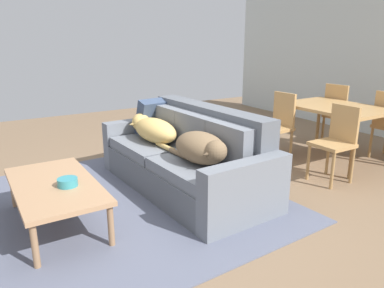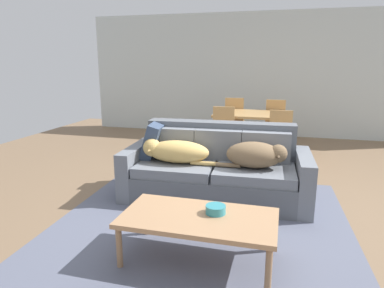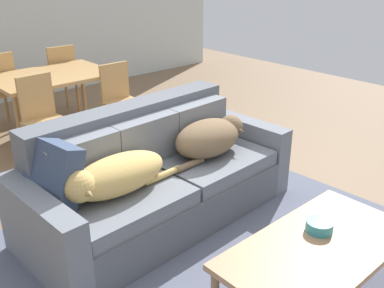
{
  "view_description": "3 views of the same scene",
  "coord_description": "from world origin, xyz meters",
  "px_view_note": "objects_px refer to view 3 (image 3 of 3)",
  "views": [
    {
      "loc": [
        3.07,
        -1.95,
        1.62
      ],
      "look_at": [
        -0.13,
        0.05,
        0.52
      ],
      "focal_mm": 34.35,
      "sensor_mm": 36.0,
      "label": 1
    },
    {
      "loc": [
        0.55,
        -3.93,
        1.64
      ],
      "look_at": [
        -0.44,
        -0.27,
        0.73
      ],
      "focal_mm": 32.07,
      "sensor_mm": 36.0,
      "label": 2
    },
    {
      "loc": [
        -2.11,
        -2.51,
        2.0
      ],
      "look_at": [
        -0.0,
        -0.17,
        0.65
      ],
      "focal_mm": 41.36,
      "sensor_mm": 36.0,
      "label": 3
    }
  ],
  "objects_px": {
    "dining_chair_near_left": "(43,116)",
    "bowl_on_coffee_table": "(319,226)",
    "dog_on_left_cushion": "(114,176)",
    "throw_pillow_by_left_arm": "(52,174)",
    "couch": "(155,178)",
    "dining_chair_near_right": "(121,98)",
    "dog_on_right_cushion": "(210,137)",
    "dining_chair_far_right": "(60,77)",
    "coffee_table": "(318,250)",
    "dining_table": "(52,80)"
  },
  "relations": [
    {
      "from": "couch",
      "to": "bowl_on_coffee_table",
      "type": "xyz_separation_m",
      "value": [
        0.25,
        -1.35,
        0.1
      ]
    },
    {
      "from": "dog_on_left_cushion",
      "to": "dog_on_right_cushion",
      "type": "bearing_deg",
      "value": 0.07
    },
    {
      "from": "couch",
      "to": "coffee_table",
      "type": "bearing_deg",
      "value": -87.3
    },
    {
      "from": "dog_on_right_cushion",
      "to": "coffee_table",
      "type": "relative_size",
      "value": 0.62
    },
    {
      "from": "throw_pillow_by_left_arm",
      "to": "coffee_table",
      "type": "distance_m",
      "value": 1.77
    },
    {
      "from": "dining_chair_near_left",
      "to": "dining_table",
      "type": "bearing_deg",
      "value": 53.95
    },
    {
      "from": "dining_chair_near_right",
      "to": "bowl_on_coffee_table",
      "type": "bearing_deg",
      "value": -98.64
    },
    {
      "from": "couch",
      "to": "dog_on_left_cushion",
      "type": "height_order",
      "value": "couch"
    },
    {
      "from": "couch",
      "to": "dining_chair_near_right",
      "type": "height_order",
      "value": "couch"
    },
    {
      "from": "dining_chair_near_left",
      "to": "dining_chair_near_right",
      "type": "xyz_separation_m",
      "value": [
        0.93,
        0.01,
        -0.01
      ]
    },
    {
      "from": "coffee_table",
      "to": "dining_chair_far_right",
      "type": "relative_size",
      "value": 1.36
    },
    {
      "from": "couch",
      "to": "dining_chair_near_right",
      "type": "relative_size",
      "value": 2.54
    },
    {
      "from": "dog_on_right_cushion",
      "to": "dining_chair_far_right",
      "type": "relative_size",
      "value": 0.85
    },
    {
      "from": "dog_on_left_cushion",
      "to": "throw_pillow_by_left_arm",
      "type": "height_order",
      "value": "throw_pillow_by_left_arm"
    },
    {
      "from": "dog_on_left_cushion",
      "to": "dining_table",
      "type": "relative_size",
      "value": 0.73
    },
    {
      "from": "bowl_on_coffee_table",
      "to": "throw_pillow_by_left_arm",
      "type": "bearing_deg",
      "value": 128.64
    },
    {
      "from": "dining_table",
      "to": "dining_chair_far_right",
      "type": "distance_m",
      "value": 0.76
    },
    {
      "from": "dining_chair_near_right",
      "to": "couch",
      "type": "bearing_deg",
      "value": -114.31
    },
    {
      "from": "dining_table",
      "to": "dining_chair_near_left",
      "type": "distance_m",
      "value": 0.77
    },
    {
      "from": "couch",
      "to": "coffee_table",
      "type": "height_order",
      "value": "couch"
    },
    {
      "from": "dining_chair_far_right",
      "to": "throw_pillow_by_left_arm",
      "type": "bearing_deg",
      "value": 64.63
    },
    {
      "from": "dog_on_right_cushion",
      "to": "couch",
      "type": "bearing_deg",
      "value": 162.04
    },
    {
      "from": "coffee_table",
      "to": "couch",
      "type": "bearing_deg",
      "value": 95.16
    },
    {
      "from": "coffee_table",
      "to": "dining_chair_near_right",
      "type": "xyz_separation_m",
      "value": [
        0.59,
        3.0,
        0.13
      ]
    },
    {
      "from": "dog_on_right_cushion",
      "to": "dining_chair_near_right",
      "type": "bearing_deg",
      "value": 79.57
    },
    {
      "from": "dining_chair_far_right",
      "to": "dining_chair_near_left",
      "type": "bearing_deg",
      "value": 59.0
    },
    {
      "from": "dining_chair_near_left",
      "to": "bowl_on_coffee_table",
      "type": "bearing_deg",
      "value": -83.39
    },
    {
      "from": "dog_on_right_cushion",
      "to": "coffee_table",
      "type": "distance_m",
      "value": 1.37
    },
    {
      "from": "throw_pillow_by_left_arm",
      "to": "dining_chair_near_left",
      "type": "bearing_deg",
      "value": 67.73
    },
    {
      "from": "dining_chair_far_right",
      "to": "coffee_table",
      "type": "bearing_deg",
      "value": 85.55
    },
    {
      "from": "couch",
      "to": "throw_pillow_by_left_arm",
      "type": "distance_m",
      "value": 0.9
    },
    {
      "from": "dining_chair_near_left",
      "to": "dining_chair_far_right",
      "type": "distance_m",
      "value": 1.5
    },
    {
      "from": "couch",
      "to": "dog_on_right_cushion",
      "type": "relative_size",
      "value": 2.82
    },
    {
      "from": "dog_on_right_cushion",
      "to": "dining_chair_near_left",
      "type": "height_order",
      "value": "dining_chair_near_left"
    },
    {
      "from": "dog_on_right_cushion",
      "to": "bowl_on_coffee_table",
      "type": "distance_m",
      "value": 1.25
    },
    {
      "from": "couch",
      "to": "dog_on_right_cushion",
      "type": "bearing_deg",
      "value": -17.96
    },
    {
      "from": "bowl_on_coffee_table",
      "to": "dining_chair_far_right",
      "type": "bearing_deg",
      "value": 85.14
    },
    {
      "from": "couch",
      "to": "throw_pillow_by_left_arm",
      "type": "xyz_separation_m",
      "value": [
        -0.84,
        0.02,
        0.32
      ]
    },
    {
      "from": "throw_pillow_by_left_arm",
      "to": "dining_chair_far_right",
      "type": "xyz_separation_m",
      "value": [
        1.45,
        2.8,
        -0.14
      ]
    },
    {
      "from": "bowl_on_coffee_table",
      "to": "dining_table",
      "type": "distance_m",
      "value": 3.54
    },
    {
      "from": "bowl_on_coffee_table",
      "to": "dining_chair_far_right",
      "type": "xyz_separation_m",
      "value": [
        0.35,
        4.16,
        0.08
      ]
    },
    {
      "from": "dog_on_right_cushion",
      "to": "dining_chair_near_left",
      "type": "distance_m",
      "value": 1.83
    },
    {
      "from": "dog_on_left_cushion",
      "to": "dining_table",
      "type": "bearing_deg",
      "value": 71.15
    },
    {
      "from": "throw_pillow_by_left_arm",
      "to": "bowl_on_coffee_table",
      "type": "relative_size",
      "value": 2.65
    },
    {
      "from": "dog_on_right_cushion",
      "to": "dining_chair_near_right",
      "type": "height_order",
      "value": "dining_chair_near_right"
    },
    {
      "from": "dining_chair_near_right",
      "to": "dog_on_left_cushion",
      "type": "bearing_deg",
      "value": -124.26
    },
    {
      "from": "coffee_table",
      "to": "dining_chair_far_right",
      "type": "distance_m",
      "value": 4.28
    },
    {
      "from": "dog_on_right_cushion",
      "to": "throw_pillow_by_left_arm",
      "type": "relative_size",
      "value": 1.77
    },
    {
      "from": "throw_pillow_by_left_arm",
      "to": "couch",
      "type": "bearing_deg",
      "value": -1.04
    },
    {
      "from": "couch",
      "to": "dining_chair_near_left",
      "type": "xyz_separation_m",
      "value": [
        -0.21,
        1.55,
        0.17
      ]
    }
  ]
}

